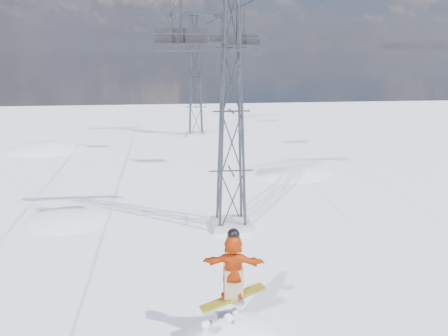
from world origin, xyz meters
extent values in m
plane|color=white|center=(0.00, 0.00, 0.00)|extent=(120.00, 120.00, 0.00)
sphere|color=white|center=(6.00, 18.00, -9.50)|extent=(20.00, 20.00, 20.00)
sphere|color=white|center=(-12.00, 28.00, -10.40)|extent=(22.00, 22.00, 22.00)
cube|color=#999999|center=(0.80, 8.00, 0.15)|extent=(1.80, 1.80, 0.30)
cube|color=#999999|center=(0.80, 33.00, 0.15)|extent=(1.80, 1.80, 0.30)
cube|color=#303339|center=(0.80, 33.00, 11.25)|extent=(5.00, 0.35, 0.35)
cube|color=#303339|center=(-1.40, 33.00, 11.05)|extent=(0.80, 0.25, 0.50)
cube|color=#303339|center=(3.00, 33.00, 11.05)|extent=(0.80, 0.25, 0.50)
cylinder|color=black|center=(-1.40, 19.50, 10.85)|extent=(0.06, 51.00, 0.06)
cylinder|color=black|center=(3.00, 19.50, 10.85)|extent=(0.06, 51.00, 0.06)
cube|color=gold|center=(-0.37, -1.14, 1.30)|extent=(1.99, 0.92, 0.41)
imported|color=#C83A08|center=(-0.37, -1.14, 2.27)|extent=(1.85, 0.86, 1.92)
cube|color=#917D59|center=(-0.37, -1.14, 1.76)|extent=(0.60, 0.49, 0.88)
sphere|color=black|center=(-0.37, -1.14, 3.21)|extent=(0.36, 0.36, 0.36)
cylinder|color=black|center=(-1.40, 7.10, 9.63)|extent=(0.09, 0.09, 2.44)
cube|color=black|center=(-1.40, 7.10, 8.41)|extent=(2.22, 0.50, 0.09)
cube|color=black|center=(-1.40, 7.35, 8.74)|extent=(2.22, 0.07, 0.61)
cylinder|color=black|center=(-1.40, 6.83, 8.13)|extent=(2.22, 0.07, 0.07)
cylinder|color=black|center=(-1.40, 6.77, 8.80)|extent=(2.22, 0.06, 0.06)
cylinder|color=black|center=(3.00, 18.26, 9.63)|extent=(0.09, 0.09, 2.44)
cube|color=black|center=(3.00, 18.26, 8.41)|extent=(2.22, 0.50, 0.09)
cube|color=black|center=(3.00, 18.51, 8.74)|extent=(2.22, 0.07, 0.61)
cylinder|color=black|center=(3.00, 17.98, 8.13)|extent=(2.22, 0.07, 0.07)
cylinder|color=black|center=(3.00, 17.93, 8.80)|extent=(2.22, 0.06, 0.06)
cylinder|color=black|center=(-1.40, 24.18, 9.84)|extent=(0.07, 0.07, 2.02)
cube|color=black|center=(-1.40, 24.18, 8.83)|extent=(1.84, 0.41, 0.07)
cube|color=black|center=(-1.40, 24.38, 9.10)|extent=(1.84, 0.06, 0.51)
cylinder|color=black|center=(-1.40, 23.95, 8.60)|extent=(1.84, 0.06, 0.06)
cylinder|color=black|center=(-1.40, 23.91, 9.15)|extent=(1.84, 0.05, 0.05)
cylinder|color=black|center=(3.00, 31.10, 9.77)|extent=(0.08, 0.08, 2.16)
cube|color=black|center=(3.00, 31.10, 8.69)|extent=(1.96, 0.44, 0.08)
cube|color=black|center=(3.00, 31.32, 8.99)|extent=(1.96, 0.06, 0.54)
cylinder|color=black|center=(3.00, 30.86, 8.45)|extent=(1.96, 0.06, 0.06)
cylinder|color=black|center=(3.00, 30.81, 9.04)|extent=(1.96, 0.05, 0.05)
camera|label=1|loc=(-2.19, -14.05, 8.33)|focal=40.00mm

